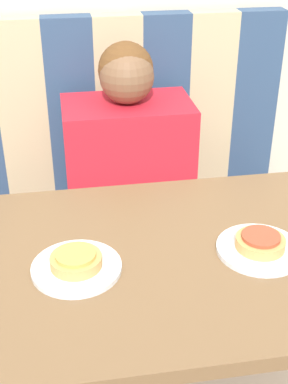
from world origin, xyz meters
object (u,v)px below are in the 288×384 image
object	(u,v)px
person	(128,146)
pizza_left	(76,260)
pizza_right	(260,242)
plate_left	(77,268)
plate_right	(259,249)

from	to	relation	value
person	pizza_left	world-z (taller)	person
pizza_left	pizza_right	xyz separation A→B (m)	(0.41, 0.00, 0.00)
person	plate_left	xyz separation A→B (m)	(-0.21, -0.68, 0.04)
person	plate_right	xyz separation A→B (m)	(0.21, -0.68, 0.04)
person	pizza_left	xyz separation A→B (m)	(-0.21, -0.68, 0.06)
person	pizza_right	world-z (taller)	person
plate_right	person	bearing A→B (deg)	106.87
person	pizza_right	xyz separation A→B (m)	(0.21, -0.68, 0.06)
pizza_left	plate_right	bearing A→B (deg)	0.00
plate_right	pizza_right	size ratio (longest dim) A/B	1.75
pizza_left	pizza_right	distance (m)	0.41
pizza_right	plate_right	bearing A→B (deg)	0.00
person	plate_left	world-z (taller)	person
person	pizza_right	distance (m)	0.71
plate_right	pizza_left	world-z (taller)	pizza_left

